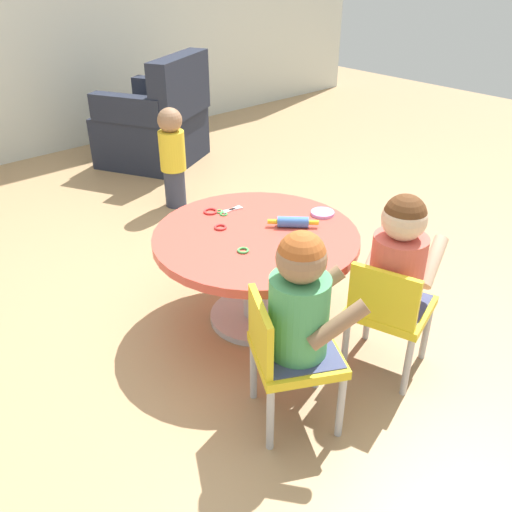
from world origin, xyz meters
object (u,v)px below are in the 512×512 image
(child_chair_right, at_px, (388,310))
(armchair_dark, at_px, (156,124))
(rolling_pin, at_px, (293,222))
(seated_child_right, at_px, (399,256))
(craft_table, at_px, (256,254))
(toddler_standing, at_px, (173,155))
(seated_child_left, at_px, (301,300))
(craft_scissors, at_px, (226,211))
(child_chair_left, at_px, (288,354))

(child_chair_right, height_order, armchair_dark, armchair_dark)
(rolling_pin, bearing_deg, child_chair_right, -91.21)
(child_chair_right, relative_size, seated_child_right, 1.05)
(craft_table, relative_size, seated_child_right, 1.80)
(toddler_standing, bearing_deg, craft_table, -109.09)
(seated_child_left, xyz_separation_m, toddler_standing, (0.77, 1.90, -0.17))
(seated_child_right, bearing_deg, toddler_standing, 82.06)
(toddler_standing, xyz_separation_m, craft_scissors, (-0.42, -1.08, 0.10))
(child_chair_right, xyz_separation_m, rolling_pin, (0.01, 0.56, 0.18))
(craft_table, distance_m, child_chair_left, 0.64)
(rolling_pin, bearing_deg, seated_child_left, -133.14)
(toddler_standing, bearing_deg, child_chair_left, -113.01)
(child_chair_left, relative_size, seated_child_left, 1.05)
(child_chair_left, height_order, child_chair_right, same)
(child_chair_left, xyz_separation_m, seated_child_left, (0.04, -0.02, 0.23))
(child_chair_left, relative_size, seated_child_right, 1.05)
(seated_child_right, xyz_separation_m, toddler_standing, (0.27, 1.95, -0.17))
(craft_table, xyz_separation_m, seated_child_left, (-0.30, -0.56, 0.18))
(craft_table, distance_m, seated_child_right, 0.66)
(seated_child_right, distance_m, rolling_pin, 0.55)
(seated_child_left, height_order, child_chair_right, seated_child_left)
(child_chair_right, height_order, rolling_pin, child_chair_right)
(seated_child_left, relative_size, rolling_pin, 2.86)
(armchair_dark, distance_m, craft_scissors, 2.07)
(seated_child_right, xyz_separation_m, rolling_pin, (-0.03, 0.54, -0.05))
(armchair_dark, distance_m, rolling_pin, 2.33)
(toddler_standing, distance_m, craft_scissors, 1.17)
(craft_table, height_order, toddler_standing, toddler_standing)
(seated_child_left, distance_m, toddler_standing, 2.06)
(child_chair_right, relative_size, toddler_standing, 0.80)
(craft_table, bearing_deg, child_chair_right, -76.08)
(child_chair_right, bearing_deg, armchair_dark, 75.74)
(child_chair_right, bearing_deg, craft_table, 103.92)
(craft_table, relative_size, child_chair_left, 1.71)
(toddler_standing, height_order, rolling_pin, toddler_standing)
(craft_table, xyz_separation_m, child_chair_right, (0.15, -0.62, -0.05))
(seated_child_left, bearing_deg, craft_scissors, 67.33)
(craft_scissors, bearing_deg, craft_table, -99.13)
(rolling_pin, bearing_deg, armchair_dark, 72.64)
(child_chair_right, distance_m, rolling_pin, 0.59)
(child_chair_left, xyz_separation_m, toddler_standing, (0.80, 1.89, 0.05))
(craft_scissors, bearing_deg, rolling_pin, -69.03)
(craft_table, relative_size, child_chair_right, 1.71)
(child_chair_left, height_order, seated_child_left, seated_child_left)
(craft_table, height_order, seated_child_right, seated_child_right)
(craft_scissors, bearing_deg, child_chair_left, -115.23)
(craft_scissors, bearing_deg, armchair_dark, 66.66)
(child_chair_left, xyz_separation_m, seated_child_right, (0.53, -0.07, 0.23))
(armchair_dark, bearing_deg, toddler_standing, -115.94)
(seated_child_left, height_order, armchair_dark, armchair_dark)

